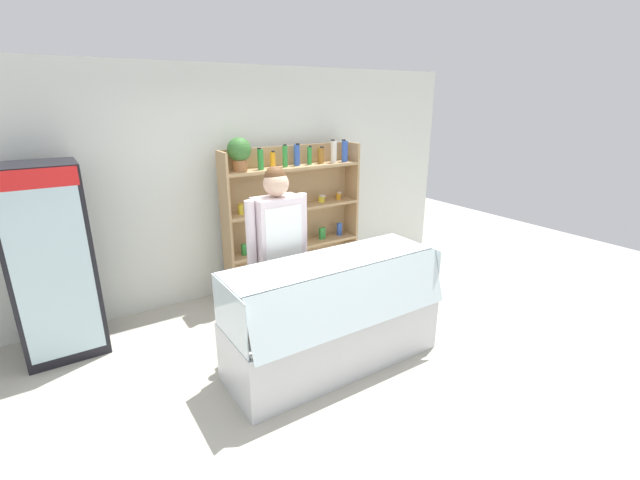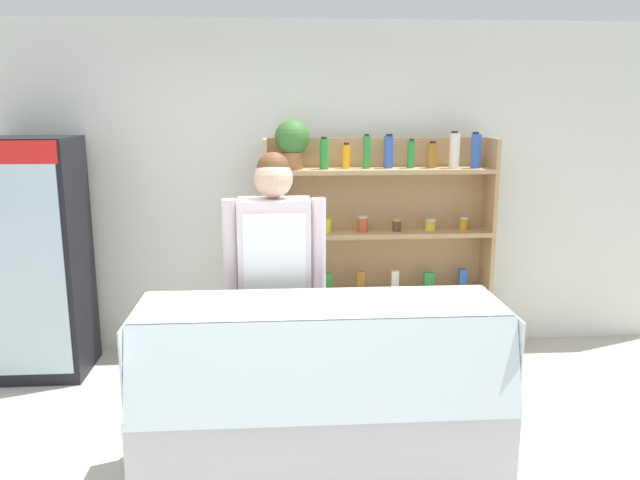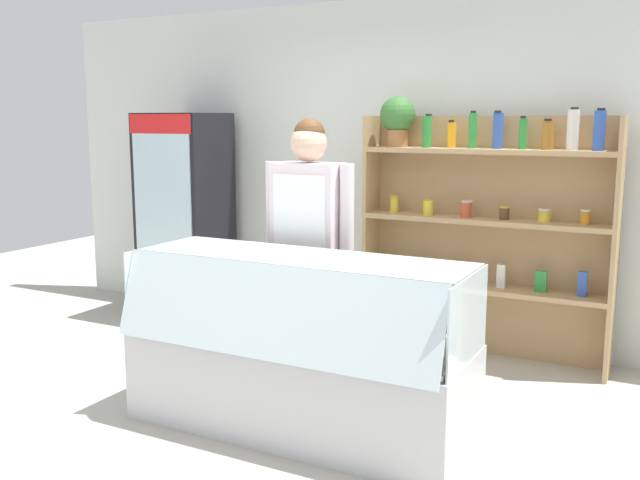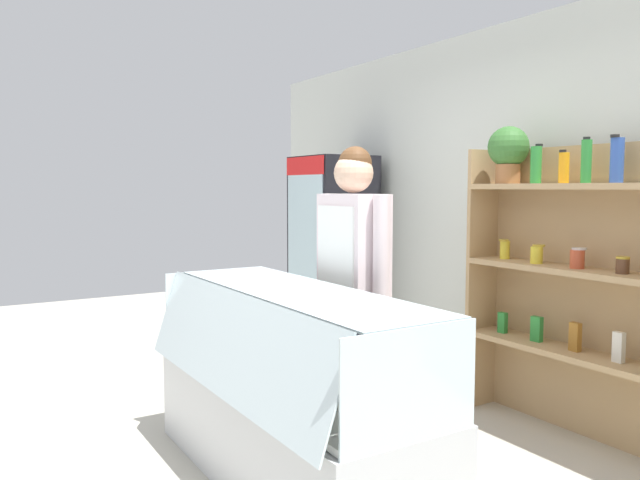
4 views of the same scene
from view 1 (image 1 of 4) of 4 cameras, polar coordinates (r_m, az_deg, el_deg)
ground_plane at (r=4.05m, az=-0.05°, el=-16.80°), size 12.00×12.00×0.00m
back_wall at (r=5.26m, az=-12.60°, el=7.21°), size 6.80×0.10×2.70m
drinks_fridge at (r=4.60m, az=-32.16°, el=-2.62°), size 0.68×0.60×1.81m
shelving_unit at (r=5.33m, az=-4.39°, el=4.75°), size 1.81×0.29×1.93m
deli_display_case at (r=3.97m, az=1.76°, el=-12.19°), size 1.95×0.76×1.01m
shop_clerk at (r=3.99m, az=-5.60°, el=-0.35°), size 0.62×0.25×1.77m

